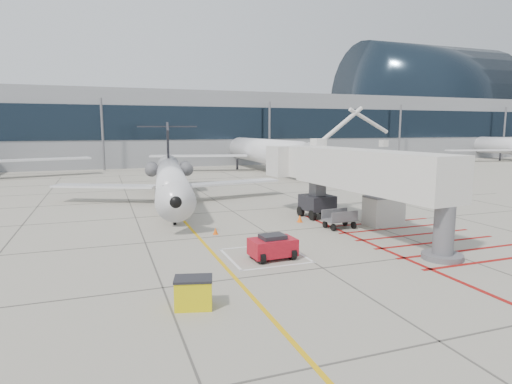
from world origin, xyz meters
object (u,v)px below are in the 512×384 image
object	(u,v)px
regional_jet	(171,166)
jet_bridge	(367,178)
pushback_tug	(273,246)
spill_bin	(193,293)

from	to	relation	value
regional_jet	jet_bridge	bearing A→B (deg)	-44.21
pushback_tug	spill_bin	distance (m)	7.24
jet_bridge	spill_bin	world-z (taller)	jet_bridge
jet_bridge	spill_bin	xyz separation A→B (m)	(-13.36, -8.09, -3.11)
jet_bridge	pushback_tug	size ratio (longest dim) A/B	7.69
regional_jet	jet_bridge	size ratio (longest dim) A/B	1.54
regional_jet	pushback_tug	world-z (taller)	regional_jet
jet_bridge	pushback_tug	xyz separation A→B (m)	(-8.03, -3.19, -3.02)
pushback_tug	spill_bin	world-z (taller)	pushback_tug
spill_bin	jet_bridge	bearing A→B (deg)	45.65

